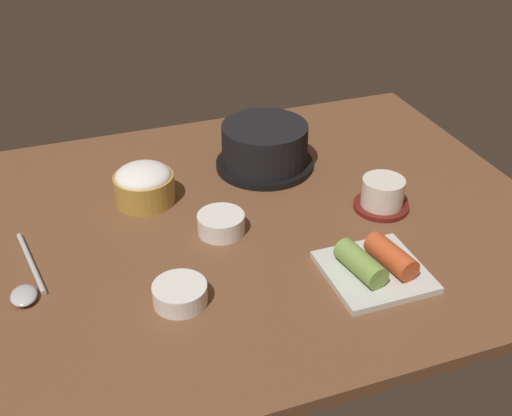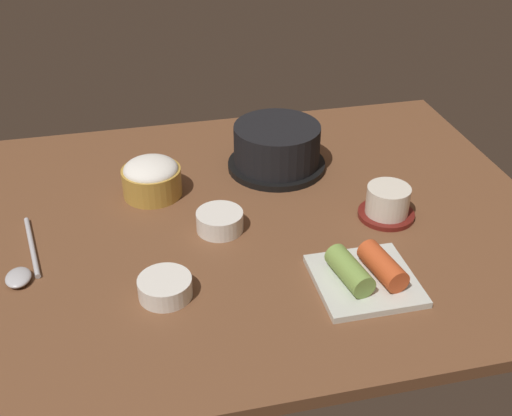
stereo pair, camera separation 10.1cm
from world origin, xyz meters
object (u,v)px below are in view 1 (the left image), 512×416
(tea_cup_with_saucer, at_px, (382,195))
(banchan_cup_center, at_px, (221,223))
(stone_pot, at_px, (265,146))
(kimchi_plate, at_px, (375,266))
(rice_bowl, at_px, (144,184))
(side_bowl_near, at_px, (180,293))
(spoon, at_px, (26,284))

(tea_cup_with_saucer, relative_size, banchan_cup_center, 1.24)
(stone_pot, bearing_deg, kimchi_plate, -83.80)
(stone_pot, height_order, tea_cup_with_saucer, stone_pot)
(banchan_cup_center, bearing_deg, rice_bowl, 125.50)
(stone_pot, relative_size, kimchi_plate, 1.28)
(tea_cup_with_saucer, bearing_deg, side_bowl_near, -162.61)
(kimchi_plate, height_order, side_bowl_near, kimchi_plate)
(banchan_cup_center, height_order, spoon, banchan_cup_center)
(tea_cup_with_saucer, xyz_separation_m, kimchi_plate, (-0.10, -0.15, -0.01))
(stone_pot, distance_m, spoon, 0.49)
(side_bowl_near, bearing_deg, banchan_cup_center, 54.20)
(tea_cup_with_saucer, distance_m, banchan_cup_center, 0.27)
(tea_cup_with_saucer, height_order, banchan_cup_center, tea_cup_with_saucer)
(banchan_cup_center, xyz_separation_m, spoon, (-0.30, -0.04, -0.01))
(stone_pot, height_order, kimchi_plate, stone_pot)
(banchan_cup_center, bearing_deg, tea_cup_with_saucer, -4.93)
(stone_pot, xyz_separation_m, rice_bowl, (-0.23, -0.04, -0.01))
(banchan_cup_center, relative_size, spoon, 0.42)
(kimchi_plate, distance_m, side_bowl_near, 0.28)
(rice_bowl, bearing_deg, kimchi_plate, -48.87)
(stone_pot, bearing_deg, side_bowl_near, -127.17)
(tea_cup_with_saucer, bearing_deg, kimchi_plate, -122.02)
(tea_cup_with_saucer, height_order, side_bowl_near, tea_cup_with_saucer)
(tea_cup_with_saucer, height_order, spoon, tea_cup_with_saucer)
(stone_pot, relative_size, spoon, 1.00)
(stone_pot, xyz_separation_m, banchan_cup_center, (-0.14, -0.17, -0.03))
(stone_pot, height_order, spoon, stone_pot)
(banchan_cup_center, bearing_deg, spoon, -172.54)
(tea_cup_with_saucer, bearing_deg, stone_pot, 124.17)
(stone_pot, bearing_deg, tea_cup_with_saucer, -55.83)
(side_bowl_near, height_order, spoon, side_bowl_near)
(rice_bowl, height_order, banchan_cup_center, rice_bowl)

